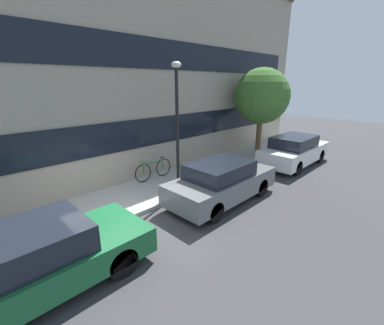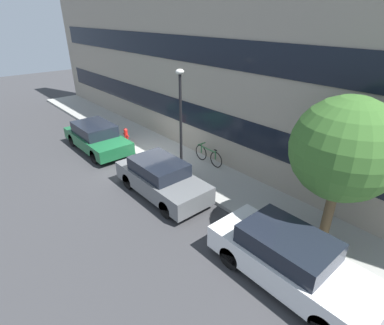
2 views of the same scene
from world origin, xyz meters
TOP-DOWN VIEW (x-y plane):
  - ground_plane at (0.00, 0.00)m, footprint 56.00×56.00m
  - sidewalk_strip at (0.00, 1.20)m, footprint 28.00×2.40m
  - rowhouse_facade at (0.00, 2.84)m, footprint 28.00×1.02m
  - parked_car_green at (-2.45, -1.05)m, footprint 4.31×1.77m
  - parked_car_grey at (3.14, -1.05)m, footprint 4.06×1.68m
  - parked_car_white at (8.69, -1.05)m, footprint 4.30×1.71m
  - fire_hydrant at (-2.16, 0.45)m, footprint 0.51×0.28m
  - bicycle at (2.59, 1.94)m, footprint 1.72×0.44m
  - street_tree at (8.62, 0.87)m, footprint 2.74×2.74m
  - lamp_post at (2.53, 0.43)m, footprint 0.32×0.32m

SIDE VIEW (x-z plane):
  - ground_plane at x=0.00m, z-range 0.00..0.00m
  - sidewalk_strip at x=0.00m, z-range 0.00..0.14m
  - fire_hydrant at x=-2.16m, z-range 0.14..0.86m
  - bicycle at x=2.59m, z-range 0.13..0.96m
  - parked_car_green at x=-2.45m, z-range 0.00..1.35m
  - parked_car_grey at x=3.14m, z-range 0.00..1.38m
  - parked_car_white at x=8.69m, z-range 0.00..1.44m
  - lamp_post at x=2.53m, z-range 0.67..4.99m
  - street_tree at x=8.62m, z-range 0.96..5.37m
  - rowhouse_facade at x=0.00m, z-range 0.01..8.85m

